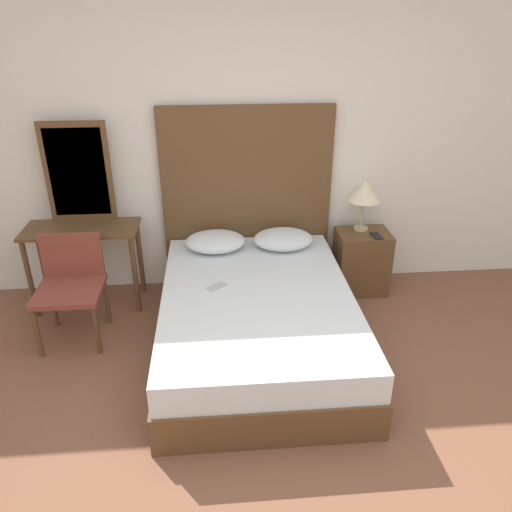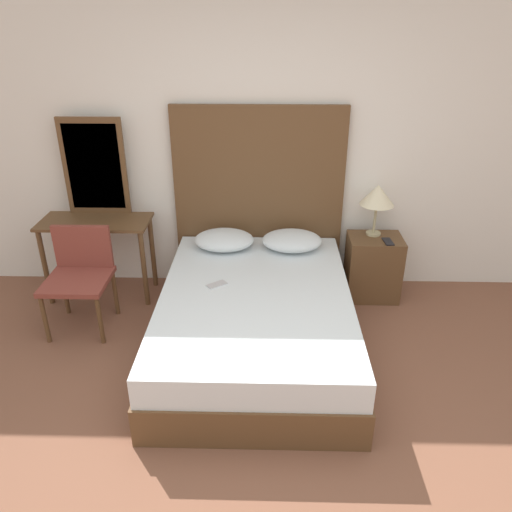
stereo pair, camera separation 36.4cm
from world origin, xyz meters
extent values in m
plane|color=brown|center=(0.00, 0.00, 0.00)|extent=(16.00, 16.00, 0.00)
cube|color=white|center=(0.00, 2.33, 1.35)|extent=(10.00, 0.06, 2.70)
cube|color=brown|center=(-0.10, 1.21, 0.14)|extent=(1.42, 2.03, 0.27)
cube|color=silver|center=(-0.10, 1.21, 0.38)|extent=(1.39, 1.99, 0.21)
cube|color=brown|center=(-0.10, 2.25, 0.83)|extent=(1.49, 0.05, 1.66)
ellipsoid|color=silver|center=(-0.39, 1.98, 0.56)|extent=(0.51, 0.40, 0.15)
ellipsoid|color=silver|center=(0.20, 1.98, 0.56)|extent=(0.51, 0.40, 0.15)
cube|color=#B7B7BC|center=(-0.39, 1.32, 0.49)|extent=(0.16, 0.15, 0.01)
cube|color=brown|center=(0.93, 2.02, 0.29)|extent=(0.46, 0.35, 0.58)
cylinder|color=tan|center=(0.91, 2.09, 0.59)|extent=(0.13, 0.13, 0.02)
cylinder|color=tan|center=(0.91, 2.09, 0.73)|extent=(0.02, 0.02, 0.26)
cone|color=beige|center=(0.91, 2.09, 0.95)|extent=(0.29, 0.29, 0.18)
cube|color=black|center=(1.01, 1.93, 0.58)|extent=(0.08, 0.16, 0.01)
cube|color=brown|center=(-1.50, 1.99, 0.71)|extent=(0.94, 0.43, 0.02)
cylinder|color=brown|center=(-1.93, 1.82, 0.35)|extent=(0.04, 0.04, 0.70)
cylinder|color=brown|center=(-1.07, 1.82, 0.35)|extent=(0.04, 0.04, 0.70)
cylinder|color=brown|center=(-1.93, 2.16, 0.35)|extent=(0.04, 0.04, 0.70)
cylinder|color=brown|center=(-1.07, 2.16, 0.35)|extent=(0.04, 0.04, 0.70)
cube|color=brown|center=(-1.50, 2.18, 1.15)|extent=(0.54, 0.03, 0.84)
cube|color=#B2BCC6|center=(-1.50, 2.17, 1.15)|extent=(0.46, 0.01, 0.74)
cube|color=brown|center=(-1.51, 1.45, 0.43)|extent=(0.49, 0.48, 0.04)
cube|color=brown|center=(-1.51, 1.67, 0.63)|extent=(0.46, 0.04, 0.36)
cylinder|color=brown|center=(-1.73, 1.24, 0.21)|extent=(0.04, 0.04, 0.41)
cylinder|color=brown|center=(-1.30, 1.24, 0.21)|extent=(0.04, 0.04, 0.41)
cylinder|color=brown|center=(-1.73, 1.66, 0.21)|extent=(0.04, 0.04, 0.41)
cylinder|color=brown|center=(-1.30, 1.66, 0.21)|extent=(0.04, 0.04, 0.41)
camera|label=1|loc=(-0.38, -1.94, 2.35)|focal=35.00mm
camera|label=2|loc=(-0.01, -1.95, 2.35)|focal=35.00mm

